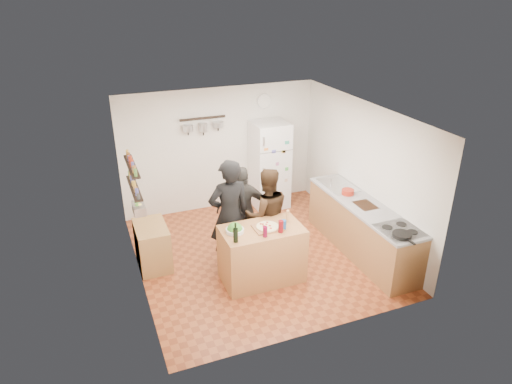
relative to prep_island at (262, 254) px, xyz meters
name	(u,v)px	position (x,y,z in m)	size (l,w,h in m)	color
room_shell	(250,180)	(0.21, 1.07, 0.79)	(4.20, 4.20, 4.20)	brown
prep_island	(262,254)	(0.00, 0.00, 0.00)	(1.25, 0.72, 0.91)	#A6743D
pizza_board	(267,228)	(0.08, -0.02, 0.47)	(0.42, 0.34, 0.02)	brown
pizza	(267,227)	(0.08, -0.02, 0.48)	(0.34, 0.34, 0.02)	beige
salad_bowl	(235,230)	(-0.42, 0.05, 0.48)	(0.28, 0.28, 0.06)	silver
wine_bottle	(236,235)	(-0.50, -0.22, 0.56)	(0.07, 0.07, 0.21)	black
wine_glass_near	(265,232)	(-0.05, -0.24, 0.54)	(0.07, 0.07, 0.16)	#560721
wine_glass_far	(281,226)	(0.22, -0.20, 0.55)	(0.08, 0.08, 0.19)	#5D070E
pepper_mill	(288,217)	(0.45, 0.05, 0.54)	(0.05, 0.05, 0.17)	#AE7B49
salt_canister	(283,225)	(0.30, -0.12, 0.53)	(0.09, 0.09, 0.14)	navy
person_left	(229,215)	(-0.34, 0.54, 0.49)	(0.69, 0.45, 1.88)	black
person_center	(266,215)	(0.30, 0.55, 0.36)	(0.79, 0.62, 1.64)	black
person_back	(243,209)	(0.04, 0.97, 0.32)	(0.91, 0.38, 1.55)	#2D2B28
counter_run	(361,228)	(1.91, 0.14, -0.01)	(0.63, 2.63, 0.90)	#9E7042
stove_top	(400,230)	(1.91, -0.81, 0.46)	(0.60, 0.62, 0.02)	white
skillet	(402,235)	(1.81, -0.99, 0.49)	(0.28, 0.28, 0.05)	black
sink	(338,185)	(1.91, 0.99, 0.46)	(0.50, 0.80, 0.03)	silver
cutting_board	(365,206)	(1.91, 0.09, 0.46)	(0.30, 0.40, 0.02)	brown
red_bowl	(348,192)	(1.86, 0.57, 0.51)	(0.22, 0.22, 0.09)	#A02112
fridge	(270,165)	(1.16, 2.44, 0.45)	(0.70, 0.68, 1.80)	white
wall_clock	(264,101)	(1.16, 2.77, 1.69)	(0.30, 0.30, 0.03)	silver
spice_shelf_lower	(134,188)	(-1.72, 0.89, 1.04)	(0.12, 1.00, 0.03)	black
spice_shelf_upper	(132,166)	(-1.72, 0.89, 1.40)	(0.12, 1.00, 0.03)	black
produce_basket	(139,208)	(-1.69, 0.89, 0.69)	(0.18, 0.35, 0.14)	silver
side_table	(152,246)	(-1.53, 1.03, -0.09)	(0.50, 0.80, 0.73)	#AA7F47
pot_rack	(203,118)	(-0.14, 2.69, 1.49)	(0.90, 0.04, 0.04)	black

